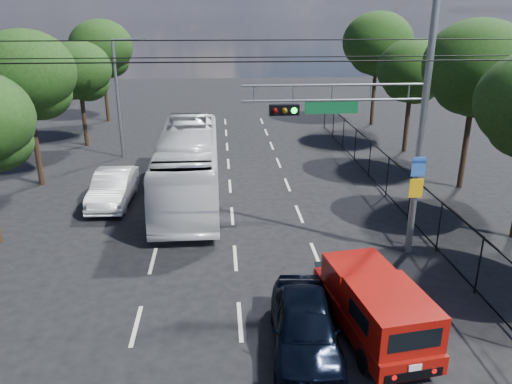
{
  "coord_description": "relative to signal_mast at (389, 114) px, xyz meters",
  "views": [
    {
      "loc": [
        -0.44,
        -8.41,
        8.55
      ],
      "look_at": [
        0.72,
        7.34,
        2.8
      ],
      "focal_mm": 35.0,
      "sensor_mm": 36.0,
      "label": 1
    }
  ],
  "objects": [
    {
      "name": "fence_right",
      "position": [
        2.32,
        4.18,
        -4.21
      ],
      "size": [
        0.06,
        34.03,
        2.0
      ],
      "color": "black",
      "rests_on": "ground"
    },
    {
      "name": "signal_mast",
      "position": [
        0.0,
        0.0,
        0.0
      ],
      "size": [
        6.43,
        0.39,
        9.5
      ],
      "color": "slate",
      "rests_on": "ground"
    },
    {
      "name": "white_bus",
      "position": [
        -7.27,
        6.64,
        -3.62
      ],
      "size": [
        2.86,
        11.69,
        3.25
      ],
      "primitive_type": "imported",
      "rotation": [
        0.0,
        0.0,
        0.01
      ],
      "color": "white",
      "rests_on": "ground"
    },
    {
      "name": "tree_right_d",
      "position": [
        6.13,
        14.03,
        -0.39
      ],
      "size": [
        4.32,
        4.32,
        7.02
      ],
      "color": "black",
      "rests_on": "ground"
    },
    {
      "name": "utility_wires",
      "position": [
        -5.28,
        0.84,
        1.99
      ],
      "size": [
        22.0,
        5.04,
        0.74
      ],
      "color": "black",
      "rests_on": "ground"
    },
    {
      "name": "tree_left_d",
      "position": [
        -14.67,
        17.03,
        -0.52
      ],
      "size": [
        4.2,
        4.2,
        6.83
      ],
      "color": "black",
      "rests_on": "ground"
    },
    {
      "name": "tree_right_e",
      "position": [
        6.33,
        22.03,
        0.69
      ],
      "size": [
        5.28,
        5.28,
        8.58
      ],
      "color": "black",
      "rests_on": "ground"
    },
    {
      "name": "navy_hatchback",
      "position": [
        -3.62,
        -5.4,
        -4.49
      ],
      "size": [
        2.1,
        4.52,
        1.5
      ],
      "primitive_type": "imported",
      "rotation": [
        0.0,
        0.0,
        -0.08
      ],
      "color": "black",
      "rests_on": "ground"
    },
    {
      "name": "tree_left_e",
      "position": [
        -14.87,
        25.03,
        0.29
      ],
      "size": [
        4.92,
        4.92,
        7.99
      ],
      "color": "black",
      "rests_on": "ground"
    },
    {
      "name": "streetlight_left",
      "position": [
        -11.62,
        14.01,
        -1.3
      ],
      "size": [
        2.09,
        0.22,
        7.08
      ],
      "color": "slate",
      "rests_on": "ground"
    },
    {
      "name": "red_pickup",
      "position": [
        -1.65,
        -4.91,
        -4.27
      ],
      "size": [
        2.46,
        5.11,
        1.83
      ],
      "color": "black",
      "rests_on": "ground"
    },
    {
      "name": "tree_left_c",
      "position": [
        -15.07,
        9.03,
        0.15
      ],
      "size": [
        4.8,
        4.8,
        7.8
      ],
      "color": "black",
      "rests_on": "ground"
    },
    {
      "name": "tree_right_c",
      "position": [
        6.53,
        7.03,
        0.49
      ],
      "size": [
        5.1,
        5.1,
        8.29
      ],
      "color": "black",
      "rests_on": "ground"
    },
    {
      "name": "lane_markings",
      "position": [
        -5.28,
        6.01,
        -5.24
      ],
      "size": [
        6.12,
        38.0,
        0.01
      ],
      "color": "beige",
      "rests_on": "ground"
    },
    {
      "name": "white_van",
      "position": [
        -10.78,
        6.02,
        -4.48
      ],
      "size": [
        1.74,
        4.69,
        1.53
      ],
      "primitive_type": "imported",
      "rotation": [
        0.0,
        0.0,
        -0.02
      ],
      "color": "white",
      "rests_on": "ground"
    }
  ]
}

